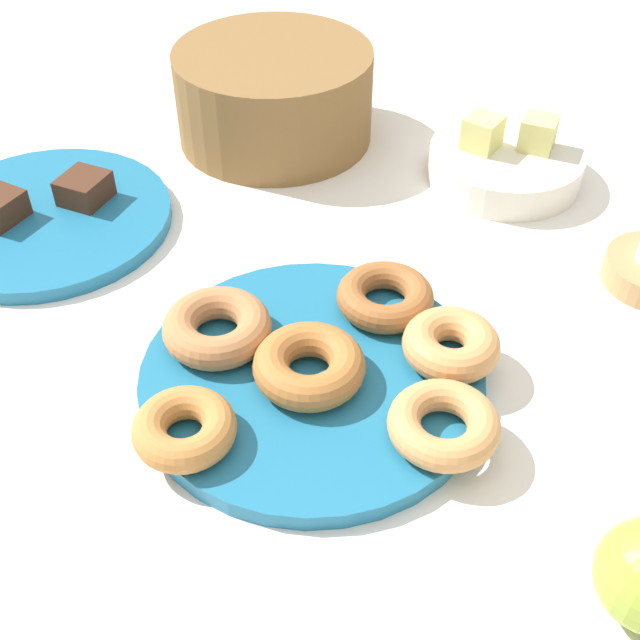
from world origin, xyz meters
name	(u,v)px	position (x,y,z in m)	size (l,w,h in m)	color
ground_plane	(312,384)	(0.00, 0.00, 0.00)	(2.40, 2.40, 0.00)	white
donut_plate	(312,377)	(0.00, 0.00, 0.01)	(0.29, 0.29, 0.02)	#1E6B93
donut_0	(217,327)	(-0.09, 0.02, 0.03)	(0.09, 0.09, 0.03)	#B27547
donut_1	(385,297)	(0.05, 0.09, 0.03)	(0.09, 0.09, 0.03)	#995B2D
donut_2	(444,425)	(0.11, -0.04, 0.03)	(0.09, 0.09, 0.03)	tan
donut_3	(312,366)	(0.00, -0.01, 0.03)	(0.09, 0.09, 0.03)	#AD6B33
donut_4	(184,429)	(-0.08, -0.09, 0.03)	(0.08, 0.08, 0.03)	#BC7A3D
donut_5	(451,345)	(0.11, 0.04, 0.03)	(0.08, 0.08, 0.03)	tan
cake_plate	(46,219)	(-0.32, 0.16, 0.01)	(0.26, 0.26, 0.02)	#1E6B93
brownie_far	(84,188)	(-0.29, 0.19, 0.03)	(0.04, 0.05, 0.03)	#472819
basket	(274,95)	(-0.14, 0.39, 0.05)	(0.23, 0.23, 0.11)	brown
fruit_bowl	(505,165)	(0.14, 0.36, 0.02)	(0.17, 0.17, 0.04)	silver
melon_chunk_left	(482,133)	(0.11, 0.36, 0.05)	(0.04, 0.04, 0.04)	#DBD67A
melon_chunk_right	(538,133)	(0.17, 0.37, 0.05)	(0.04, 0.04, 0.04)	#DBD67A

